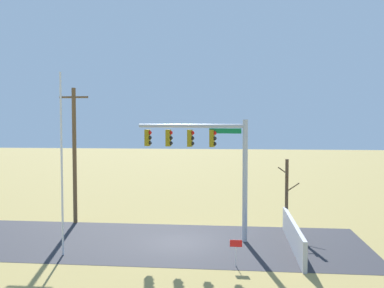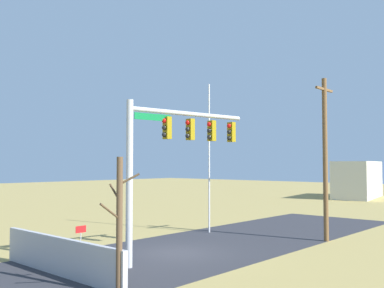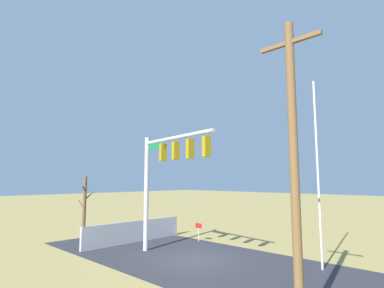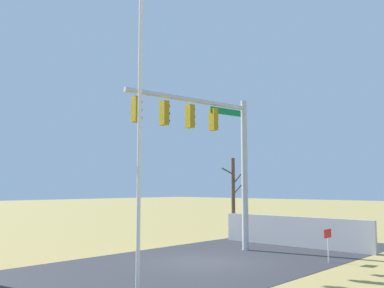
{
  "view_description": "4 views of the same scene",
  "coord_description": "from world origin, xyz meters",
  "views": [
    {
      "loc": [
        2.85,
        -22.47,
        6.59
      ],
      "look_at": [
        0.45,
        1.53,
        5.33
      ],
      "focal_mm": 39.41,
      "sensor_mm": 36.0,
      "label": 1
    },
    {
      "loc": [
        14.77,
        14.21,
        4.11
      ],
      "look_at": [
        0.01,
        0.95,
        5.05
      ],
      "focal_mm": 40.63,
      "sensor_mm": 36.0,
      "label": 2
    },
    {
      "loc": [
        -11.33,
        12.09,
        4.14
      ],
      "look_at": [
        -0.54,
        0.85,
        5.99
      ],
      "focal_mm": 28.39,
      "sensor_mm": 36.0,
      "label": 3
    },
    {
      "loc": [
        -12.33,
        -10.66,
        2.76
      ],
      "look_at": [
        -0.24,
        0.49,
        4.45
      ],
      "focal_mm": 39.95,
      "sensor_mm": 36.0,
      "label": 4
    }
  ],
  "objects": [
    {
      "name": "utility_pole",
      "position": [
        -7.47,
        3.9,
        4.56
      ],
      "size": [
        1.9,
        0.26,
        8.8
      ],
      "color": "brown",
      "rests_on": "ground_plane"
    },
    {
      "name": "open_sign",
      "position": [
        2.96,
        -3.44,
        0.91
      ],
      "size": [
        0.56,
        0.04,
        1.22
      ],
      "color": "silver",
      "rests_on": "ground_plane"
    },
    {
      "name": "bare_tree",
      "position": [
        6.04,
        3.28,
        2.23
      ],
      "size": [
        1.27,
        1.02,
        4.35
      ],
      "color": "brown",
      "rests_on": "ground_plane"
    },
    {
      "name": "signal_mast",
      "position": [
        1.49,
        0.98,
        4.85
      ],
      "size": [
        6.27,
        1.25,
        6.73
      ],
      "color": "#B2B5BA",
      "rests_on": "ground_plane"
    },
    {
      "name": "ground_plane",
      "position": [
        0.0,
        0.0,
        0.0
      ],
      "size": [
        160.0,
        160.0,
        0.0
      ],
      "primitive_type": "plane",
      "color": "#9E894C"
    },
    {
      "name": "flagpole",
      "position": [
        -5.56,
        -2.66,
        4.51
      ],
      "size": [
        0.1,
        0.1,
        9.03
      ],
      "primitive_type": "cylinder",
      "color": "silver",
      "rests_on": "ground_plane"
    },
    {
      "name": "retaining_fence",
      "position": [
        5.95,
        -0.33,
        0.7
      ],
      "size": [
        0.2,
        7.61,
        1.4
      ],
      "primitive_type": "cube",
      "color": "#A8A8AD",
      "rests_on": "ground_plane"
    },
    {
      "name": "road_surface",
      "position": [
        -4.0,
        0.0,
        0.01
      ],
      "size": [
        28.0,
        8.0,
        0.01
      ],
      "primitive_type": "cube",
      "color": "#2D2D33",
      "rests_on": "ground_plane"
    },
    {
      "name": "sidewalk_corner",
      "position": [
        4.46,
        0.66,
        0.0
      ],
      "size": [
        6.0,
        6.0,
        0.01
      ],
      "primitive_type": "cube",
      "color": "#B7B5AD",
      "rests_on": "ground_plane"
    }
  ]
}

